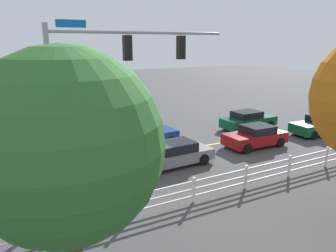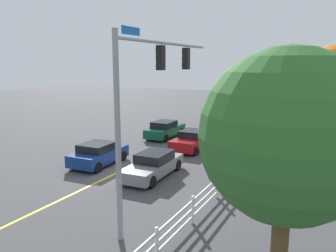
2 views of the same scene
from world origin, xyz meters
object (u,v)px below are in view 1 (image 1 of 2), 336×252
at_px(car_2, 248,120).
at_px(car_3, 321,125).
at_px(car_4, 172,154).
at_px(car_1, 146,135).
at_px(car_0, 255,136).
at_px(tree_2, 66,147).

relative_size(car_2, car_3, 0.97).
bearing_deg(car_4, car_3, 179.58).
height_order(car_2, car_3, car_2).
bearing_deg(car_2, car_3, -46.60).
height_order(car_1, car_2, car_2).
bearing_deg(car_2, car_1, 179.34).
xyz_separation_m(car_0, car_2, (-2.71, -3.71, 0.01)).
xyz_separation_m(car_4, tree_2, (7.19, 7.96, 3.82)).
distance_m(car_4, tree_2, 11.38).
bearing_deg(car_1, car_2, -2.40).
distance_m(car_1, car_4, 4.10).
height_order(car_1, tree_2, tree_2).
height_order(car_1, car_3, car_1).
bearing_deg(car_2, car_0, -127.06).
relative_size(car_0, car_1, 1.02).
bearing_deg(car_3, car_4, 4.98).
bearing_deg(car_1, car_3, -19.19).
height_order(car_0, car_4, car_0).
distance_m(car_1, car_2, 8.91).
bearing_deg(car_3, car_2, -42.24).
relative_size(car_0, car_4, 0.88).
xyz_separation_m(car_1, car_4, (0.29, 4.09, -0.05)).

